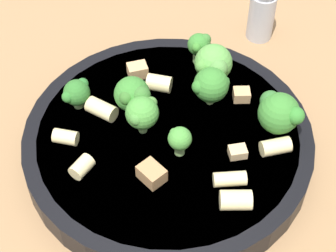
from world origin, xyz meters
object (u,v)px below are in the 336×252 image
rigatoni_3 (82,167)px  rigatoni_0 (159,83)px  broccoli_floret_4 (279,112)px  broccoli_floret_5 (133,94)px  chicken_chunk_3 (238,152)px  chicken_chunk_0 (152,174)px  chicken_chunk_1 (137,71)px  broccoli_floret_0 (213,64)px  pepper_shaker (263,8)px  rigatoni_4 (236,200)px  broccoli_floret_3 (211,85)px  broccoli_floret_7 (77,93)px  broccoli_floret_2 (142,113)px  rigatoni_5 (102,109)px  broccoli_floret_1 (179,139)px  rigatoni_2 (230,179)px  chicken_chunk_2 (241,95)px  rigatoni_1 (66,137)px  rigatoni_6 (276,147)px  broccoli_floret_6 (200,45)px  pasta_bowl (168,140)px

rigatoni_3 → rigatoni_0: bearing=-172.4°
broccoli_floret_4 → broccoli_floret_5: broccoli_floret_4 is taller
broccoli_floret_5 → chicken_chunk_3: (-0.02, 0.11, -0.02)m
chicken_chunk_0 → chicken_chunk_1: (-0.09, -0.10, -0.00)m
broccoli_floret_0 → pepper_shaker: bearing=-169.5°
rigatoni_4 → pepper_shaker: 0.27m
chicken_chunk_0 → broccoli_floret_3: bearing=-170.2°
broccoli_floret_7 → rigatoni_3: (0.06, 0.06, -0.01)m
broccoli_floret_3 → chicken_chunk_1: size_ratio=2.10×
chicken_chunk_3 → chicken_chunk_0: bearing=-30.6°
broccoli_floret_2 → rigatoni_4: broccoli_floret_2 is taller
broccoli_floret_5 → chicken_chunk_1: size_ratio=2.01×
rigatoni_3 → chicken_chunk_1: size_ratio=1.04×
rigatoni_4 → rigatoni_5: (-0.00, -0.16, -0.00)m
broccoli_floret_1 → chicken_chunk_0: broccoli_floret_1 is taller
broccoli_floret_3 → chicken_chunk_1: 0.09m
rigatoni_0 → rigatoni_3: (0.12, 0.02, -0.00)m
rigatoni_2 → broccoli_floret_2: bearing=-87.8°
broccoli_floret_3 → chicken_chunk_2: 0.04m
rigatoni_5 → chicken_chunk_0: size_ratio=1.28×
rigatoni_3 → rigatoni_2: bearing=125.0°
broccoli_floret_0 → rigatoni_0: broccoli_floret_0 is taller
broccoli_floret_1 → broccoli_floret_3: size_ratio=0.75×
broccoli_floret_2 → rigatoni_1: bearing=-38.0°
rigatoni_6 → chicken_chunk_2: rigatoni_6 is taller
broccoli_floret_2 → rigatoni_6: broccoli_floret_2 is taller
chicken_chunk_2 → broccoli_floret_6: bearing=-103.3°
rigatoni_4 → chicken_chunk_1: (-0.07, -0.17, -0.00)m
rigatoni_3 → chicken_chunk_3: (-0.11, 0.10, -0.00)m
rigatoni_5 → rigatoni_6: bearing=114.8°
broccoli_floret_2 → rigatoni_0: (-0.05, -0.02, -0.02)m
broccoli_floret_1 → pasta_bowl: bearing=-116.7°
rigatoni_4 → chicken_chunk_0: rigatoni_4 is taller
broccoli_floret_1 → rigatoni_1: broccoli_floret_1 is taller
rigatoni_0 → rigatoni_1: 0.11m
pasta_bowl → rigatoni_4: (0.03, 0.10, 0.02)m
pasta_bowl → rigatoni_0: rigatoni_0 is taller
broccoli_floret_2 → rigatoni_4: bearing=84.3°
pasta_bowl → broccoli_floret_1: (0.01, 0.02, 0.03)m
rigatoni_1 → rigatoni_5: 0.05m
rigatoni_5 → chicken_chunk_2: bearing=139.7°
broccoli_floret_6 → rigatoni_1: broccoli_floret_6 is taller
broccoli_floret_1 → chicken_chunk_2: size_ratio=1.91×
broccoli_floret_0 → rigatoni_0: size_ratio=1.84×
broccoli_floret_5 → rigatoni_6: (-0.05, 0.14, -0.02)m
broccoli_floret_1 → chicken_chunk_1: size_ratio=1.58×
broccoli_floret_5 → broccoli_floret_6: 0.10m
broccoli_floret_0 → broccoli_floret_7: size_ratio=1.42×
rigatoni_3 → broccoli_floret_6: bearing=-176.2°
rigatoni_0 → rigatoni_1: size_ratio=1.08×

